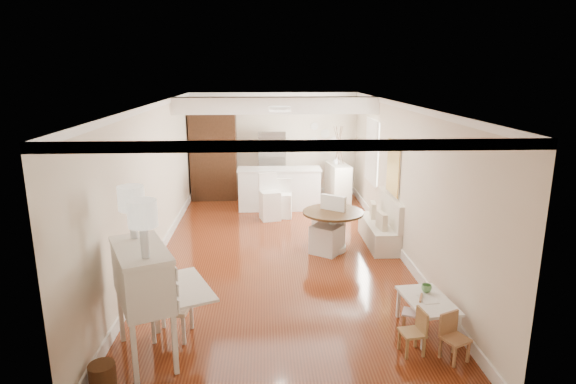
{
  "coord_description": "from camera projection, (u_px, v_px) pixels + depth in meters",
  "views": [
    {
      "loc": [
        -0.27,
        -8.48,
        3.36
      ],
      "look_at": [
        0.17,
        0.3,
        1.14
      ],
      "focal_mm": 30.0,
      "sensor_mm": 36.0,
      "label": 1
    }
  ],
  "objects": [
    {
      "name": "kids_table",
      "position": [
        427.0,
        315.0,
        6.34
      ],
      "size": [
        0.64,
        0.97,
        0.46
      ],
      "primitive_type": "cube",
      "rotation": [
        0.0,
        0.0,
        0.11
      ],
      "color": "white",
      "rests_on": "ground"
    },
    {
      "name": "kids_chair_b",
      "position": [
        412.0,
        312.0,
        6.39
      ],
      "size": [
        0.31,
        0.31,
        0.49
      ],
      "primitive_type": "cube",
      "rotation": [
        0.0,
        0.0,
        -1.98
      ],
      "color": "tan",
      "rests_on": "ground"
    },
    {
      "name": "room",
      "position": [
        281.0,
        148.0,
        8.88
      ],
      "size": [
        9.0,
        9.04,
        2.82
      ],
      "color": "maroon",
      "rests_on": "ground"
    },
    {
      "name": "kids_chair_a",
      "position": [
        412.0,
        332.0,
        5.83
      ],
      "size": [
        0.32,
        0.32,
        0.57
      ],
      "primitive_type": "cube",
      "rotation": [
        0.0,
        0.0,
        -1.42
      ],
      "color": "#9C7647",
      "rests_on": "ground"
    },
    {
      "name": "breakfast_counter",
      "position": [
        279.0,
        189.0,
        11.93
      ],
      "size": [
        2.05,
        0.65,
        1.03
      ],
      "primitive_type": "cube",
      "color": "white",
      "rests_on": "ground"
    },
    {
      "name": "slip_chair_far",
      "position": [
        328.0,
        220.0,
        9.6
      ],
      "size": [
        0.62,
        0.63,
        0.94
      ],
      "primitive_type": "cube",
      "rotation": [
        0.0,
        0.0,
        -2.59
      ],
      "color": "white",
      "rests_on": "ground"
    },
    {
      "name": "banquette",
      "position": [
        379.0,
        220.0,
        9.51
      ],
      "size": [
        0.52,
        1.6,
        0.98
      ],
      "primitive_type": "cube",
      "color": "silver",
      "rests_on": "ground"
    },
    {
      "name": "gustavian_armchair",
      "position": [
        172.0,
        306.0,
        6.18
      ],
      "size": [
        0.54,
        0.54,
        0.86
      ],
      "primitive_type": "cube",
      "rotation": [
        0.0,
        0.0,
        1.46
      ],
      "color": "silver",
      "rests_on": "ground"
    },
    {
      "name": "sideboard",
      "position": [
        338.0,
        182.0,
        12.69
      ],
      "size": [
        0.59,
        1.09,
        0.99
      ],
      "primitive_type": "cube",
      "rotation": [
        0.0,
        0.0,
        0.13
      ],
      "color": "white",
      "rests_on": "ground"
    },
    {
      "name": "kids_chair_c",
      "position": [
        455.0,
        338.0,
        5.68
      ],
      "size": [
        0.37,
        0.37,
        0.58
      ],
      "primitive_type": "cube",
      "rotation": [
        0.0,
        0.0,
        0.43
      ],
      "color": "#AA774D",
      "rests_on": "ground"
    },
    {
      "name": "branch_vase",
      "position": [
        336.0,
        161.0,
        12.53
      ],
      "size": [
        0.21,
        0.21,
        0.18
      ],
      "primitive_type": "imported",
      "rotation": [
        0.0,
        0.0,
        -0.3
      ],
      "color": "white",
      "rests_on": "sideboard"
    },
    {
      "name": "pencil_cup",
      "position": [
        426.0,
        288.0,
        6.48
      ],
      "size": [
        0.15,
        0.15,
        0.11
      ],
      "primitive_type": "imported",
      "rotation": [
        0.0,
        0.0,
        0.1
      ],
      "color": "#67AA63",
      "rests_on": "kids_table"
    },
    {
      "name": "fridge",
      "position": [
        285.0,
        165.0,
        12.86
      ],
      "size": [
        0.75,
        0.65,
        1.8
      ],
      "primitive_type": "imported",
      "color": "silver",
      "rests_on": "ground"
    },
    {
      "name": "bar_stool_right",
      "position": [
        284.0,
        199.0,
        11.23
      ],
      "size": [
        0.39,
        0.39,
        0.91
      ],
      "primitive_type": "cube",
      "rotation": [
        0.0,
        0.0,
        -0.09
      ],
      "color": "white",
      "rests_on": "ground"
    },
    {
      "name": "pantry_cabinet",
      "position": [
        214.0,
        156.0,
        12.74
      ],
      "size": [
        1.2,
        0.6,
        2.3
      ],
      "primitive_type": "cube",
      "color": "#381E11",
      "rests_on": "ground"
    },
    {
      "name": "dining_table",
      "position": [
        333.0,
        231.0,
        9.16
      ],
      "size": [
        1.44,
        1.44,
        0.78
      ],
      "primitive_type": "cylinder",
      "rotation": [
        0.0,
        0.0,
        -0.31
      ],
      "color": "#462E16",
      "rests_on": "ground"
    },
    {
      "name": "slip_chair_near",
      "position": [
        327.0,
        226.0,
        9.03
      ],
      "size": [
        0.72,
        0.73,
        1.07
      ],
      "primitive_type": "cube",
      "rotation": [
        0.0,
        0.0,
        -0.62
      ],
      "color": "silver",
      "rests_on": "ground"
    },
    {
      "name": "bar_stool_left",
      "position": [
        270.0,
        197.0,
        11.06
      ],
      "size": [
        0.51,
        0.51,
        1.07
      ],
      "primitive_type": "cube",
      "rotation": [
        0.0,
        0.0,
        0.23
      ],
      "color": "white",
      "rests_on": "ground"
    },
    {
      "name": "wicker_basket",
      "position": [
        102.0,
        376.0,
        5.21
      ],
      "size": [
        0.33,
        0.33,
        0.29
      ],
      "primitive_type": "cylinder",
      "rotation": [
        0.0,
        0.0,
        -0.16
      ],
      "color": "#54321A",
      "rests_on": "ground"
    },
    {
      "name": "secretary_bureau",
      "position": [
        144.0,
        303.0,
        5.66
      ],
      "size": [
        1.46,
        1.47,
        1.41
      ],
      "primitive_type": "cube",
      "rotation": [
        0.0,
        0.0,
        0.42
      ],
      "color": "white",
      "rests_on": "ground"
    }
  ]
}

